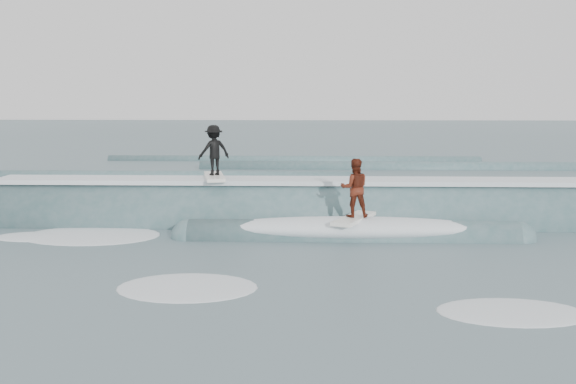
{
  "coord_description": "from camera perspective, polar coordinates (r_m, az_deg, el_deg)",
  "views": [
    {
      "loc": [
        0.61,
        -15.7,
        3.95
      ],
      "look_at": [
        0.0,
        2.76,
        1.1
      ],
      "focal_mm": 40.0,
      "sensor_mm": 36.0,
      "label": 1
    }
  ],
  "objects": [
    {
      "name": "surfer_black",
      "position": [
        19.76,
        -6.6,
        3.45
      ],
      "size": [
        1.14,
        2.07,
        1.63
      ],
      "color": "white",
      "rests_on": "ground"
    },
    {
      "name": "far_swells",
      "position": [
        33.6,
        0.37,
        2.02
      ],
      "size": [
        36.03,
        8.65,
        0.8
      ],
      "color": "#3A5E61",
      "rests_on": "ground"
    },
    {
      "name": "surfer_red",
      "position": [
        17.51,
        5.93,
        0.02
      ],
      "size": [
        1.36,
        2.04,
        1.7
      ],
      "color": "white",
      "rests_on": "ground"
    },
    {
      "name": "whitewater",
      "position": [
        15.79,
        -10.0,
        -5.85
      ],
      "size": [
        13.75,
        8.17,
        0.1
      ],
      "color": "white",
      "rests_on": "ground"
    },
    {
      "name": "breaking_wave",
      "position": [
        19.65,
        0.58,
        -2.73
      ],
      "size": [
        24.34,
        4.07,
        2.59
      ],
      "color": "#3A5E61",
      "rests_on": "ground"
    },
    {
      "name": "ground",
      "position": [
        16.2,
        -0.32,
        -5.34
      ],
      "size": [
        160.0,
        160.0,
        0.0
      ],
      "primitive_type": "plane",
      "color": "#405A5E",
      "rests_on": "ground"
    }
  ]
}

